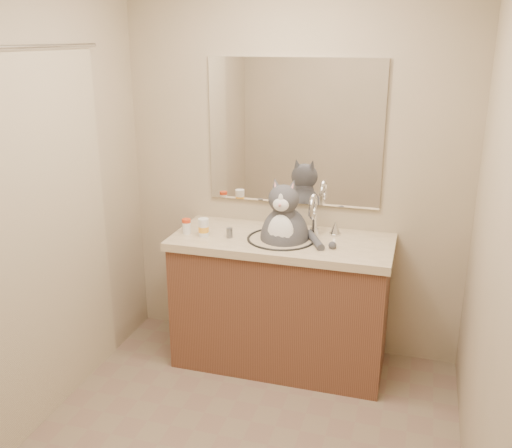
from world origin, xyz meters
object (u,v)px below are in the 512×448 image
at_px(pill_bottle_redcap, 187,226).
at_px(pill_bottle_orange, 204,228).
at_px(grey_canister, 229,233).
at_px(cat, 285,234).

relative_size(pill_bottle_redcap, pill_bottle_orange, 0.84).
xyz_separation_m(pill_bottle_redcap, grey_canister, (0.28, 0.00, -0.02)).
xyz_separation_m(pill_bottle_orange, grey_canister, (0.16, 0.02, -0.02)).
xyz_separation_m(cat, grey_canister, (-0.33, -0.07, -0.00)).
bearing_deg(pill_bottle_redcap, grey_canister, 0.40).
relative_size(cat, pill_bottle_redcap, 6.33).
height_order(pill_bottle_redcap, grey_canister, pill_bottle_redcap).
bearing_deg(grey_canister, pill_bottle_redcap, -179.60).
distance_m(pill_bottle_orange, grey_canister, 0.16).
distance_m(cat, pill_bottle_redcap, 0.61).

